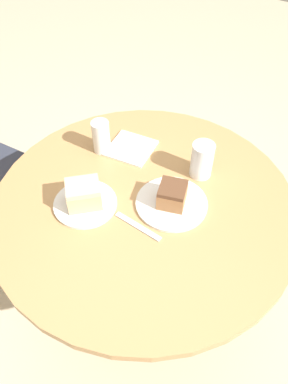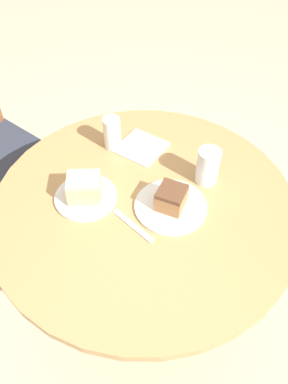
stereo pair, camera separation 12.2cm
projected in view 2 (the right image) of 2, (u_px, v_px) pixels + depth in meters
ground_plane at (144, 303)px, 1.81m from camera, size 8.00×8.00×0.00m
table at (144, 228)px, 1.36m from camera, size 1.02×1.02×0.76m
plate_near at (171, 206)px, 1.22m from camera, size 0.24×0.24×0.01m
plate_far at (86, 197)px, 1.25m from camera, size 0.21×0.21×0.01m
cake_slice_near at (171, 198)px, 1.19m from camera, size 0.11×0.11×0.07m
cake_slice_far at (84, 187)px, 1.21m from camera, size 0.14×0.14×0.08m
glass_lemonade at (208, 167)px, 1.27m from camera, size 0.08×0.08×0.13m
glass_water at (112, 135)px, 1.39m from camera, size 0.06×0.06×0.13m
napkin_stack at (141, 147)px, 1.42m from camera, size 0.18×0.18×0.01m
fork at (133, 225)px, 1.17m from camera, size 0.03×0.17×0.00m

